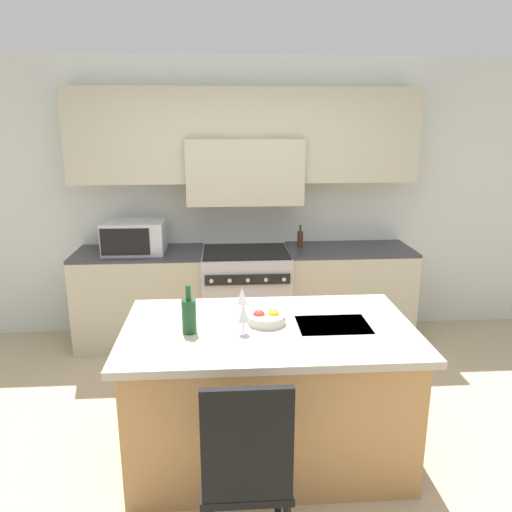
% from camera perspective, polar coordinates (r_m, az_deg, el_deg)
% --- Properties ---
extents(ground_plane, '(10.00, 10.00, 0.00)m').
position_cam_1_polar(ground_plane, '(3.43, 0.55, -22.74)').
color(ground_plane, tan).
extents(back_cabinetry, '(10.00, 0.46, 2.70)m').
position_cam_1_polar(back_cabinetry, '(4.87, -1.38, 9.04)').
color(back_cabinetry, silver).
rests_on(back_cabinetry, ground_plane).
extents(back_counter, '(3.21, 0.62, 0.92)m').
position_cam_1_polar(back_counter, '(4.88, -1.16, -4.52)').
color(back_counter, '#B2AD93').
rests_on(back_counter, ground_plane).
extents(range_stove, '(0.83, 0.70, 0.91)m').
position_cam_1_polar(range_stove, '(4.86, -1.15, -4.64)').
color(range_stove, '#B7B7BC').
rests_on(range_stove, ground_plane).
extents(microwave, '(0.55, 0.44, 0.29)m').
position_cam_1_polar(microwave, '(4.77, -13.70, 2.18)').
color(microwave, '#B7B7BC').
rests_on(microwave, back_counter).
extents(kitchen_island, '(1.78, 1.06, 0.89)m').
position_cam_1_polar(kitchen_island, '(3.28, 1.41, -15.14)').
color(kitchen_island, '#B7844C').
rests_on(kitchen_island, ground_plane).
extents(island_chair, '(0.42, 0.40, 1.04)m').
position_cam_1_polar(island_chair, '(2.47, -1.10, -23.11)').
color(island_chair, black).
rests_on(island_chair, ground_plane).
extents(wine_bottle, '(0.09, 0.09, 0.30)m').
position_cam_1_polar(wine_bottle, '(2.98, -7.66, -6.69)').
color(wine_bottle, '#194723').
rests_on(wine_bottle, kitchen_island).
extents(wine_glass_near, '(0.07, 0.07, 0.19)m').
position_cam_1_polar(wine_glass_near, '(2.93, -1.47, -6.61)').
color(wine_glass_near, white).
rests_on(wine_glass_near, kitchen_island).
extents(wine_glass_far, '(0.07, 0.07, 0.19)m').
position_cam_1_polar(wine_glass_far, '(3.20, -1.60, -4.66)').
color(wine_glass_far, white).
rests_on(wine_glass_far, kitchen_island).
extents(fruit_bowl, '(0.24, 0.24, 0.09)m').
position_cam_1_polar(fruit_bowl, '(3.12, 1.18, -7.10)').
color(fruit_bowl, silver).
rests_on(fruit_bowl, kitchen_island).
extents(oil_bottle_on_counter, '(0.06, 0.06, 0.22)m').
position_cam_1_polar(oil_bottle_on_counter, '(4.85, 5.08, 1.99)').
color(oil_bottle_on_counter, '#422314').
rests_on(oil_bottle_on_counter, back_counter).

